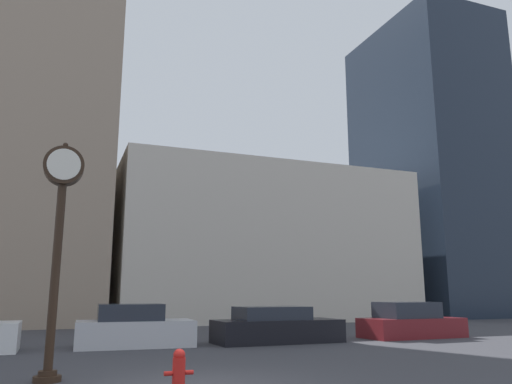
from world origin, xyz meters
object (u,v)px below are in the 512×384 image
(car_silver, at_px, (134,328))
(car_black, at_px, (276,327))
(street_clock, at_px, (60,216))
(car_maroon, at_px, (410,323))
(fire_hydrant_near, at_px, (179,370))

(car_silver, height_order, car_black, car_silver)
(car_silver, relative_size, car_black, 0.83)
(street_clock, height_order, car_black, street_clock)
(car_silver, bearing_deg, car_black, -2.21)
(car_silver, xyz_separation_m, car_maroon, (11.03, -0.43, -0.01))
(car_maroon, xyz_separation_m, fire_hydrant_near, (-11.31, -7.89, -0.20))
(street_clock, xyz_separation_m, car_maroon, (13.57, 5.86, -2.82))
(car_maroon, height_order, fire_hydrant_near, car_maroon)
(car_black, xyz_separation_m, fire_hydrant_near, (-5.35, -7.90, -0.16))
(street_clock, distance_m, car_black, 10.03)
(car_black, bearing_deg, car_maroon, -1.57)
(street_clock, xyz_separation_m, car_silver, (2.54, 6.29, -2.81))
(car_maroon, bearing_deg, fire_hydrant_near, -147.23)
(car_silver, bearing_deg, car_maroon, 0.24)
(car_maroon, distance_m, fire_hydrant_near, 13.79)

